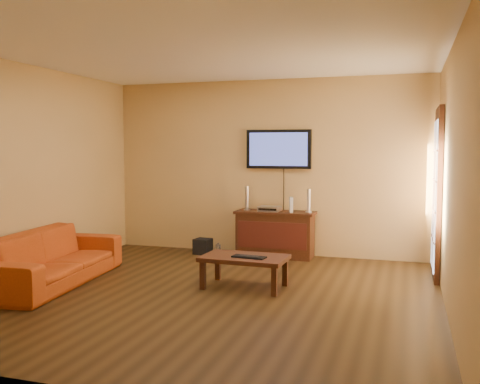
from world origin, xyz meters
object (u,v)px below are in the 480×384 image
at_px(keyboard, 249,257).
at_px(speaker_left, 247,199).
at_px(coffee_table, 244,260).
at_px(speaker_right, 309,202).
at_px(television, 279,149).
at_px(game_console, 291,205).
at_px(sofa, 52,249).
at_px(subwoofer, 203,246).
at_px(av_receiver, 270,209).
at_px(bottle, 218,251).
at_px(media_console, 275,234).

bearing_deg(keyboard, speaker_left, 107.44).
height_order(coffee_table, speaker_right, speaker_right).
relative_size(television, speaker_left, 2.72).
relative_size(television, speaker_right, 2.90).
bearing_deg(keyboard, television, 94.36).
height_order(television, keyboard, television).
bearing_deg(game_console, sofa, -153.59).
distance_m(coffee_table, sofa, 2.35).
relative_size(television, subwoofer, 4.20).
relative_size(game_console, subwoofer, 0.93).
xyz_separation_m(coffee_table, keyboard, (0.08, -0.08, 0.06)).
relative_size(av_receiver, subwoofer, 1.36).
distance_m(speaker_left, bottle, 0.90).
distance_m(speaker_left, subwoofer, 1.02).
relative_size(speaker_left, subwoofer, 1.55).
bearing_deg(speaker_left, media_console, -1.46).
xyz_separation_m(sofa, av_receiver, (2.12, 2.37, 0.31)).
height_order(speaker_right, av_receiver, speaker_right).
distance_m(speaker_left, speaker_right, 0.96).
distance_m(television, av_receiver, 0.92).
bearing_deg(sofa, keyboard, -85.60).
height_order(sofa, game_console, game_console).
bearing_deg(bottle, television, 32.42).
distance_m(speaker_left, game_console, 0.70).
xyz_separation_m(television, av_receiver, (-0.08, -0.20, -0.90)).
bearing_deg(keyboard, speaker_right, 79.97).
bearing_deg(sofa, speaker_right, -54.76).
xyz_separation_m(media_console, sofa, (-2.21, -2.38, 0.07)).
bearing_deg(media_console, speaker_left, 178.54).
height_order(media_console, coffee_table, media_console).
distance_m(television, keyboard, 2.47).
bearing_deg(av_receiver, sofa, -128.15).
bearing_deg(speaker_left, coffee_table, -74.06).
bearing_deg(speaker_right, keyboard, -100.03).
relative_size(coffee_table, speaker_right, 2.91).
xyz_separation_m(subwoofer, keyboard, (1.29, -1.81, 0.27)).
bearing_deg(speaker_right, subwoofer, -175.24).
bearing_deg(speaker_right, bottle, -165.97).
bearing_deg(television, av_receiver, -113.36).
bearing_deg(game_console, media_console, 156.28).
height_order(television, game_console, television).
bearing_deg(game_console, subwoofer, 166.87).
relative_size(coffee_table, subwoofer, 4.22).
distance_m(coffee_table, speaker_left, 2.02).
relative_size(speaker_right, keyboard, 0.85).
relative_size(television, bottle, 4.49).
bearing_deg(game_console, av_receiver, 158.88).
xyz_separation_m(game_console, bottle, (-1.05, -0.29, -0.70)).
bearing_deg(television, speaker_right, -19.78).
distance_m(coffee_table, subwoofer, 2.13).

